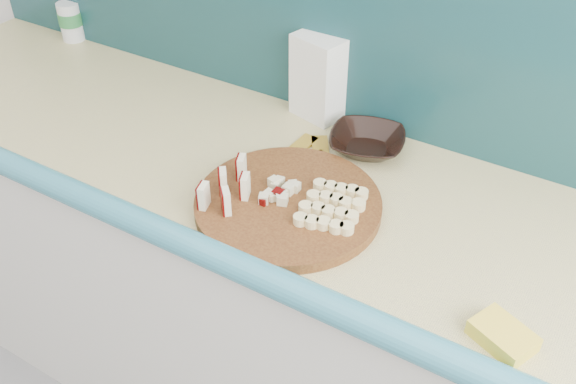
{
  "coord_description": "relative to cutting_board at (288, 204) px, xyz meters",
  "views": [
    {
      "loc": [
        0.83,
        0.51,
        1.76
      ],
      "look_at": [
        0.29,
        1.39,
        0.95
      ],
      "focal_mm": 40.0,
      "sensor_mm": 36.0,
      "label": 1
    }
  ],
  "objects": [
    {
      "name": "brown_bowl",
      "position": [
        0.05,
        0.28,
        0.01
      ],
      "size": [
        0.22,
        0.22,
        0.04
      ],
      "primitive_type": "imported",
      "rotation": [
        0.0,
        0.0,
        0.29
      ],
      "color": "black",
      "rests_on": "kitchen_counter"
    },
    {
      "name": "canister",
      "position": [
        -1.0,
        0.37,
        0.05
      ],
      "size": [
        0.07,
        0.07,
        0.12
      ],
      "rotation": [
        0.0,
        0.0,
        -0.43
      ],
      "color": "white",
      "rests_on": "kitchen_counter"
    },
    {
      "name": "kitchen_counter",
      "position": [
        -0.19,
        0.1,
        -0.47
      ],
      "size": [
        2.2,
        0.63,
        0.91
      ],
      "color": "white",
      "rests_on": "ground"
    },
    {
      "name": "flour_bag",
      "position": [
        -0.13,
        0.37,
        0.09
      ],
      "size": [
        0.14,
        0.12,
        0.21
      ],
      "primitive_type": "cube",
      "rotation": [
        0.0,
        0.0,
        -0.25
      ],
      "color": "white",
      "rests_on": "kitchen_counter"
    },
    {
      "name": "sponge",
      "position": [
        0.48,
        -0.11,
        0.0
      ],
      "size": [
        0.12,
        0.1,
        0.03
      ],
      "primitive_type": "cube",
      "rotation": [
        0.0,
        0.0,
        -0.4
      ],
      "color": "yellow",
      "rests_on": "kitchen_counter"
    },
    {
      "name": "backsplash",
      "position": [
        -0.19,
        0.39,
        0.24
      ],
      "size": [
        2.2,
        0.02,
        0.5
      ],
      "primitive_type": "cube",
      "color": "teal",
      "rests_on": "kitchen_counter"
    },
    {
      "name": "apple_wedges",
      "position": [
        -0.11,
        -0.05,
        0.04
      ],
      "size": [
        0.08,
        0.16,
        0.05
      ],
      "color": "#FFF3CB",
      "rests_on": "cutting_board"
    },
    {
      "name": "banana_peel",
      "position": [
        -0.03,
        0.18,
        -0.01
      ],
      "size": [
        0.23,
        0.2,
        0.01
      ],
      "rotation": [
        0.0,
        0.0,
        0.39
      ],
      "color": "gold",
      "rests_on": "kitchen_counter"
    },
    {
      "name": "cutting_board",
      "position": [
        0.0,
        0.0,
        0.0
      ],
      "size": [
        0.46,
        0.46,
        0.02
      ],
      "primitive_type": "cylinder",
      "rotation": [
        0.0,
        0.0,
        0.2
      ],
      "color": "#3F1E0D",
      "rests_on": "kitchen_counter"
    },
    {
      "name": "apple_chunks",
      "position": [
        -0.02,
        -0.0,
        0.02
      ],
      "size": [
        0.06,
        0.06,
        0.02
      ],
      "color": "#EDE7BD",
      "rests_on": "cutting_board"
    },
    {
      "name": "banana_slices",
      "position": [
        0.09,
        0.02,
        0.02
      ],
      "size": [
        0.14,
        0.16,
        0.02
      ],
      "color": "#FBE399",
      "rests_on": "cutting_board"
    }
  ]
}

